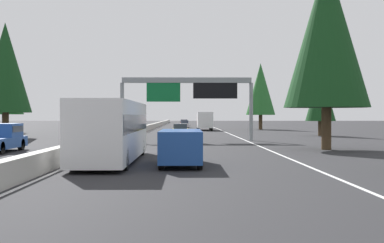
% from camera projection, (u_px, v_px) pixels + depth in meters
% --- Properties ---
extents(ground_plane, '(320.00, 320.00, 0.00)m').
position_uv_depth(ground_plane, '(141.00, 134.00, 61.44)').
color(ground_plane, '#262628').
extents(median_barrier, '(180.00, 0.56, 0.90)m').
position_uv_depth(median_barrier, '(150.00, 127.00, 81.42)').
color(median_barrier, '#ADAAA3').
rests_on(median_barrier, ground).
extents(shoulder_stripe_right, '(160.00, 0.16, 0.01)m').
position_uv_depth(shoulder_stripe_right, '(224.00, 132.00, 71.58)').
color(shoulder_stripe_right, silver).
rests_on(shoulder_stripe_right, ground).
extents(shoulder_stripe_median, '(160.00, 0.16, 0.01)m').
position_uv_depth(shoulder_stripe_median, '(149.00, 132.00, 71.44)').
color(shoulder_stripe_median, silver).
rests_on(shoulder_stripe_median, ground).
extents(sign_gantry_overhead, '(0.50, 12.68, 6.02)m').
position_uv_depth(sign_gantry_overhead, '(189.00, 90.00, 45.77)').
color(sign_gantry_overhead, gray).
rests_on(sign_gantry_overhead, ground).
extents(minivan_near_center, '(5.00, 1.95, 1.69)m').
position_uv_depth(minivan_near_center, '(181.00, 146.00, 22.98)').
color(minivan_near_center, '#1E4793').
rests_on(minivan_near_center, ground).
extents(bus_far_right, '(11.50, 2.55, 3.10)m').
position_uv_depth(bus_far_right, '(113.00, 129.00, 24.94)').
color(bus_far_right, white).
rests_on(bus_far_right, ground).
extents(box_truck_distant_b, '(8.50, 2.40, 2.95)m').
position_uv_depth(box_truck_distant_b, '(205.00, 120.00, 78.50)').
color(box_truck_distant_b, white).
rests_on(box_truck_distant_b, ground).
extents(sedan_mid_right, '(4.40, 1.80, 1.47)m').
position_uv_depth(sedan_mid_right, '(184.00, 123.00, 113.68)').
color(sedan_mid_right, red).
rests_on(sedan_mid_right, ground).
extents(sedan_far_left, '(4.40, 1.80, 1.47)m').
position_uv_depth(sedan_far_left, '(180.00, 131.00, 54.83)').
color(sedan_far_left, '#AD931E').
rests_on(sedan_far_left, ground).
extents(sedan_far_center, '(4.40, 1.80, 1.47)m').
position_uv_depth(sedan_far_center, '(184.00, 124.00, 94.51)').
color(sedan_far_center, silver).
rests_on(sedan_far_center, ground).
extents(oncoming_near, '(5.60, 2.00, 1.86)m').
position_uv_depth(oncoming_near, '(1.00, 138.00, 31.80)').
color(oncoming_near, '#1E4793').
rests_on(oncoming_near, ground).
extents(oncoming_far, '(5.60, 2.00, 1.86)m').
position_uv_depth(oncoming_far, '(130.00, 125.00, 75.23)').
color(oncoming_far, '#AD931E').
rests_on(oncoming_far, ground).
extents(conifer_right_near, '(5.94, 5.94, 13.49)m').
position_uv_depth(conifer_right_near, '(327.00, 33.00, 33.65)').
color(conifer_right_near, '#4C3823').
rests_on(conifer_right_near, ground).
extents(conifer_right_mid, '(3.53, 3.53, 8.03)m').
position_uv_depth(conifer_right_mid, '(321.00, 95.00, 56.72)').
color(conifer_right_mid, '#4C3823').
rests_on(conifer_right_mid, ground).
extents(conifer_right_far, '(5.04, 5.04, 11.46)m').
position_uv_depth(conifer_right_far, '(261.00, 89.00, 82.95)').
color(conifer_right_far, '#4C3823').
rests_on(conifer_right_far, ground).
extents(conifer_left_near, '(5.47, 5.47, 12.42)m').
position_uv_depth(conifer_left_near, '(5.00, 68.00, 51.58)').
color(conifer_left_near, '#4C3823').
rests_on(conifer_left_near, ground).
extents(conifer_left_mid, '(5.14, 5.14, 11.69)m').
position_uv_depth(conifer_left_mid, '(4.00, 81.00, 66.11)').
color(conifer_left_mid, '#4C3823').
rests_on(conifer_left_mid, ground).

